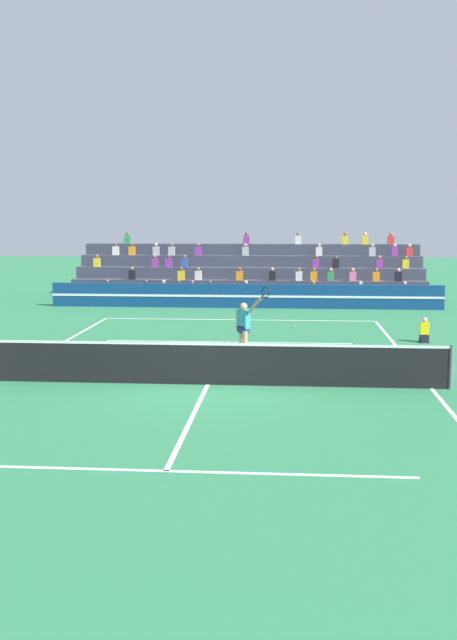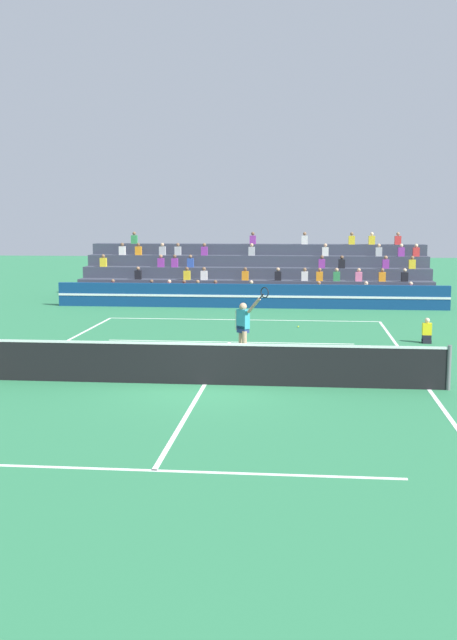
% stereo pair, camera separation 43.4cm
% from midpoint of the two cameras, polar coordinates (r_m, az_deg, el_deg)
% --- Properties ---
extents(ground_plane, '(120.00, 120.00, 0.00)m').
position_cam_midpoint_polar(ground_plane, '(18.77, -1.16, -4.94)').
color(ground_plane, '#2D7A4C').
extents(court_lines, '(11.10, 23.90, 0.01)m').
position_cam_midpoint_polar(court_lines, '(18.77, -1.16, -4.93)').
color(court_lines, white).
rests_on(court_lines, ground).
extents(tennis_net, '(12.00, 0.10, 1.10)m').
position_cam_midpoint_polar(tennis_net, '(18.65, -1.17, -3.32)').
color(tennis_net, slate).
rests_on(tennis_net, ground).
extents(sponsor_banner_wall, '(18.00, 0.26, 1.10)m').
position_cam_midpoint_polar(sponsor_banner_wall, '(34.38, 2.00, 1.84)').
color(sponsor_banner_wall, navy).
rests_on(sponsor_banner_wall, ground).
extents(bleacher_stand, '(17.32, 4.75, 3.38)m').
position_cam_midpoint_polar(bleacher_stand, '(38.11, 2.39, 3.14)').
color(bleacher_stand, '#383D4C').
rests_on(bleacher_stand, ground).
extents(ball_kid_courtside, '(0.30, 0.36, 0.84)m').
position_cam_midpoint_polar(ball_kid_courtside, '(25.73, 15.34, -0.97)').
color(ball_kid_courtside, black).
rests_on(ball_kid_courtside, ground).
extents(tennis_player, '(1.05, 0.96, 2.29)m').
position_cam_midpoint_polar(tennis_player, '(21.58, 1.74, -0.61)').
color(tennis_player, tan).
rests_on(tennis_player, ground).
extents(tennis_ball, '(0.07, 0.07, 0.07)m').
position_cam_midpoint_polar(tennis_ball, '(28.46, 5.77, -0.51)').
color(tennis_ball, '#C6DB33').
rests_on(tennis_ball, ground).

